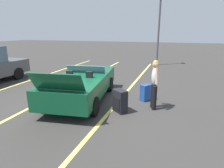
{
  "coord_description": "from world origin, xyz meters",
  "views": [
    {
      "loc": [
        -6.0,
        -3.27,
        2.53
      ],
      "look_at": [
        -0.07,
        -1.22,
        0.75
      ],
      "focal_mm": 29.85,
      "sensor_mm": 36.0,
      "label": 1
    }
  ],
  "objects_px": {
    "convertible_car": "(84,83)",
    "suitcase_large_black": "(120,101)",
    "traveler_person": "(155,82)",
    "suitcase_medium_bright": "(146,93)",
    "parking_lamp_post": "(159,25)"
  },
  "relations": [
    {
      "from": "convertible_car",
      "to": "traveler_person",
      "type": "distance_m",
      "value": 2.73
    },
    {
      "from": "suitcase_medium_bright",
      "to": "traveler_person",
      "type": "distance_m",
      "value": 0.99
    },
    {
      "from": "traveler_person",
      "to": "suitcase_medium_bright",
      "type": "bearing_deg",
      "value": -81.49
    },
    {
      "from": "suitcase_medium_bright",
      "to": "convertible_car",
      "type": "bearing_deg",
      "value": 44.84
    },
    {
      "from": "suitcase_medium_bright",
      "to": "traveler_person",
      "type": "bearing_deg",
      "value": 151.49
    },
    {
      "from": "parking_lamp_post",
      "to": "suitcase_large_black",
      "type": "bearing_deg",
      "value": 178.92
    },
    {
      "from": "suitcase_medium_bright",
      "to": "parking_lamp_post",
      "type": "bearing_deg",
      "value": -54.0
    },
    {
      "from": "convertible_car",
      "to": "parking_lamp_post",
      "type": "relative_size",
      "value": 0.87
    },
    {
      "from": "convertible_car",
      "to": "traveler_person",
      "type": "height_order",
      "value": "traveler_person"
    },
    {
      "from": "convertible_car",
      "to": "suitcase_large_black",
      "type": "relative_size",
      "value": 5.97
    },
    {
      "from": "convertible_car",
      "to": "suitcase_large_black",
      "type": "xyz_separation_m",
      "value": [
        -0.81,
        -1.71,
        -0.22
      ]
    },
    {
      "from": "suitcase_medium_bright",
      "to": "parking_lamp_post",
      "type": "relative_size",
      "value": 0.12
    },
    {
      "from": "suitcase_large_black",
      "to": "traveler_person",
      "type": "xyz_separation_m",
      "value": [
        0.63,
        -0.99,
        0.56
      ]
    },
    {
      "from": "convertible_car",
      "to": "suitcase_medium_bright",
      "type": "bearing_deg",
      "value": -86.52
    },
    {
      "from": "suitcase_large_black",
      "to": "convertible_car",
      "type": "bearing_deg",
      "value": -77.46
    }
  ]
}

